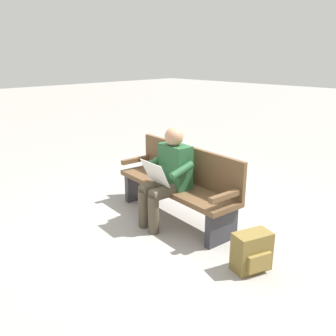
{
  "coord_description": "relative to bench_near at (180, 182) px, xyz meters",
  "views": [
    {
      "loc": [
        -2.88,
        2.97,
        1.97
      ],
      "look_at": [
        -0.03,
        0.15,
        0.7
      ],
      "focal_mm": 38.26,
      "sensor_mm": 36.0,
      "label": 1
    }
  ],
  "objects": [
    {
      "name": "ground_plane",
      "position": [
        0.01,
        0.07,
        -0.46
      ],
      "size": [
        40.0,
        40.0,
        0.0
      ],
      "primitive_type": "plane",
      "color": "gray"
    },
    {
      "name": "backpack",
      "position": [
        -1.31,
        0.37,
        -0.27
      ],
      "size": [
        0.33,
        0.41,
        0.38
      ],
      "rotation": [
        0.0,
        0.0,
        1.23
      ],
      "color": "brown",
      "rests_on": "ground"
    },
    {
      "name": "person_seated",
      "position": [
        -0.03,
        0.24,
        0.17
      ],
      "size": [
        0.6,
        0.6,
        1.18
      ],
      "rotation": [
        0.0,
        0.0,
        -0.11
      ],
      "color": "#23512D",
      "rests_on": "ground"
    },
    {
      "name": "bench_near",
      "position": [
        0.0,
        0.0,
        0.0
      ],
      "size": [
        1.84,
        0.68,
        0.9
      ],
      "rotation": [
        0.0,
        0.0,
        -0.11
      ],
      "color": "brown",
      "rests_on": "ground"
    }
  ]
}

